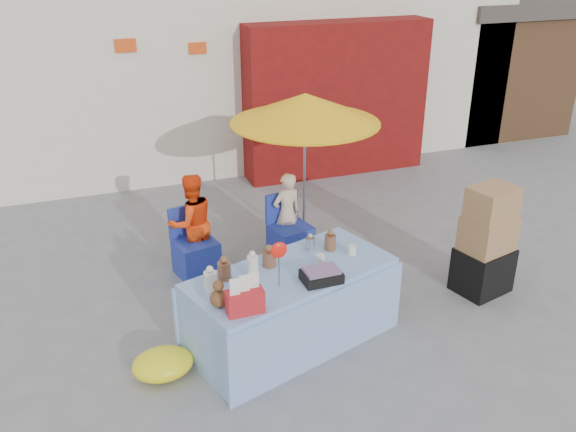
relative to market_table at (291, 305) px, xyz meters
name	(u,v)px	position (x,y,z in m)	size (l,w,h in m)	color
ground	(306,319)	(0.29, 0.29, -0.42)	(80.00, 80.00, 0.00)	slate
market_table	(291,305)	(0.00, 0.00, 0.00)	(2.35, 1.60, 1.30)	#82A8D0
chair_left	(196,255)	(-0.62, 1.72, -0.17)	(0.57, 0.56, 0.85)	#213299
chair_right	(290,239)	(0.63, 1.72, -0.17)	(0.57, 0.56, 0.85)	#213299
vendor_orange	(192,223)	(-0.62, 1.85, 0.21)	(0.62, 0.48, 1.27)	#FF3F0D
vendor_beige	(287,214)	(0.63, 1.85, 0.14)	(0.41, 0.27, 1.12)	beige
umbrella	(305,109)	(0.93, 2.00, 1.47)	(1.90, 1.90, 2.09)	gray
box_stack	(486,244)	(2.47, 0.16, 0.19)	(0.70, 0.62, 1.33)	black
tarp_bundle	(163,364)	(-1.35, -0.11, -0.29)	(0.59, 0.47, 0.27)	yellow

